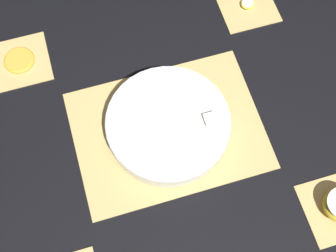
# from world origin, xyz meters

# --- Properties ---
(ground_plane) EXTENTS (6.00, 6.00, 0.00)m
(ground_plane) POSITION_xyz_m (0.00, 0.00, 0.00)
(ground_plane) COLOR black
(bamboo_mat_center) EXTENTS (0.46, 0.34, 0.01)m
(bamboo_mat_center) POSITION_xyz_m (0.00, 0.00, 0.00)
(bamboo_mat_center) COLOR tan
(bamboo_mat_center) RESTS_ON ground_plane
(coaster_mat_far_left) EXTENTS (0.15, 0.15, 0.01)m
(coaster_mat_far_left) POSITION_xyz_m (-0.32, 0.30, 0.00)
(coaster_mat_far_left) COLOR tan
(coaster_mat_far_left) RESTS_ON ground_plane
(coaster_mat_far_right) EXTENTS (0.15, 0.15, 0.01)m
(coaster_mat_far_right) POSITION_xyz_m (0.32, 0.30, 0.00)
(coaster_mat_far_right) COLOR tan
(coaster_mat_far_right) RESTS_ON ground_plane
(fruit_salad_bowl) EXTENTS (0.30, 0.30, 0.07)m
(fruit_salad_bowl) POSITION_xyz_m (0.00, -0.00, 0.04)
(fruit_salad_bowl) COLOR silver
(fruit_salad_bowl) RESTS_ON bamboo_mat_center
(orange_slice_whole) EXTENTS (0.08, 0.08, 0.01)m
(orange_slice_whole) POSITION_xyz_m (-0.32, 0.30, 0.01)
(orange_slice_whole) COLOR #F9A338
(orange_slice_whole) RESTS_ON coaster_mat_far_left
(banana_coin_single) EXTENTS (0.04, 0.04, 0.01)m
(banana_coin_single) POSITION_xyz_m (0.32, 0.30, 0.01)
(banana_coin_single) COLOR #F4EABC
(banana_coin_single) RESTS_ON coaster_mat_far_right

